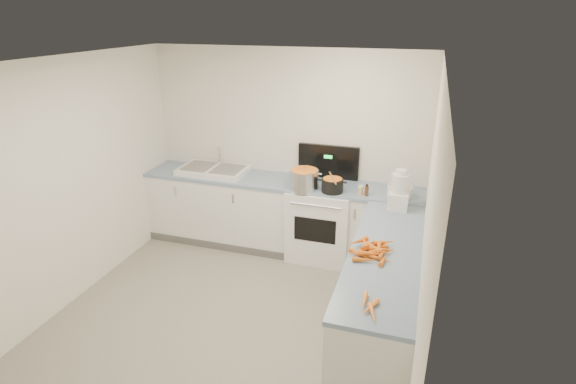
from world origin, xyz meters
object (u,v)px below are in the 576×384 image
(sink, at_px, (213,170))
(extract_bottle, at_px, (367,191))
(mixing_bowl, at_px, (400,192))
(food_processor, at_px, (399,192))
(stove, at_px, (321,220))
(black_pot, at_px, (332,186))
(spice_jar, at_px, (361,191))
(steel_pot, at_px, (304,180))

(sink, distance_m, extract_bottle, 2.01)
(mixing_bowl, relative_size, food_processor, 0.65)
(extract_bottle, bearing_deg, mixing_bowl, 11.60)
(stove, xyz_separation_m, sink, (-1.45, 0.02, 0.50))
(black_pot, bearing_deg, extract_bottle, 0.19)
(sink, height_order, black_pot, sink)
(extract_bottle, bearing_deg, black_pot, -179.81)
(spice_jar, bearing_deg, extract_bottle, -7.22)
(sink, xyz_separation_m, spice_jar, (1.93, -0.17, 0.01))
(black_pot, bearing_deg, stove, 133.40)
(stove, xyz_separation_m, mixing_bowl, (0.91, -0.09, 0.53))
(stove, distance_m, sink, 1.54)
(stove, relative_size, spice_jar, 14.95)
(stove, bearing_deg, spice_jar, -17.73)
(steel_pot, bearing_deg, black_pot, -0.24)
(steel_pot, distance_m, spice_jar, 0.67)
(mixing_bowl, distance_m, extract_bottle, 0.37)
(steel_pot, height_order, mixing_bowl, steel_pot)
(sink, height_order, steel_pot, sink)
(black_pot, xyz_separation_m, mixing_bowl, (0.75, 0.07, -0.01))
(stove, bearing_deg, sink, 179.38)
(spice_jar, bearing_deg, sink, 175.00)
(black_pot, xyz_separation_m, food_processor, (0.76, -0.23, 0.11))
(stove, height_order, extract_bottle, stove)
(black_pot, bearing_deg, mixing_bowl, 5.68)
(food_processor, bearing_deg, steel_pot, 168.02)
(stove, relative_size, sink, 1.58)
(black_pot, height_order, mixing_bowl, black_pot)
(steel_pot, bearing_deg, spice_jar, 0.75)
(steel_pot, distance_m, food_processor, 1.13)
(steel_pot, distance_m, black_pot, 0.34)
(steel_pot, relative_size, food_processor, 0.81)
(black_pot, bearing_deg, spice_jar, 1.78)
(sink, height_order, food_processor, food_processor)
(extract_bottle, distance_m, food_processor, 0.45)
(mixing_bowl, bearing_deg, black_pot, -174.32)
(sink, distance_m, mixing_bowl, 2.36)
(sink, bearing_deg, mixing_bowl, -2.53)
(stove, relative_size, mixing_bowl, 4.97)
(sink, bearing_deg, spice_jar, -5.00)
(mixing_bowl, bearing_deg, stove, 174.43)
(steel_pot, bearing_deg, food_processor, -11.98)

